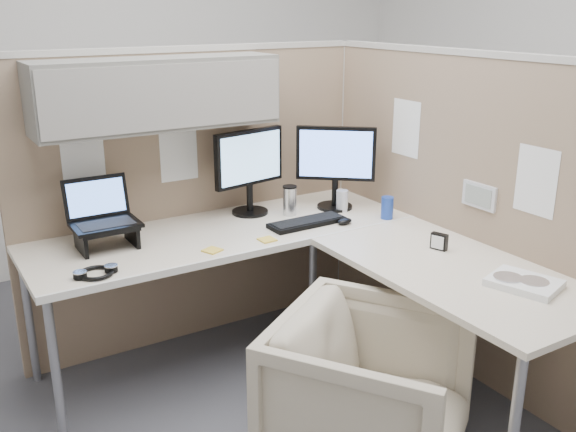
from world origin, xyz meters
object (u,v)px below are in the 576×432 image
desk (306,254)px  keyboard (307,223)px  monitor_left (249,165)px  office_chair (370,387)px

desk → keyboard: size_ratio=4.77×
monitor_left → keyboard: size_ratio=1.11×
monitor_left → desk: bearing=-102.1°
desk → monitor_left: bearing=88.6°
office_chair → desk: bearing=45.4°
office_chair → keyboard: 1.06m
desk → keyboard: (0.18, 0.26, 0.05)m
desk → keyboard: bearing=56.0°
desk → monitor_left: 0.67m
desk → keyboard: keyboard is taller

